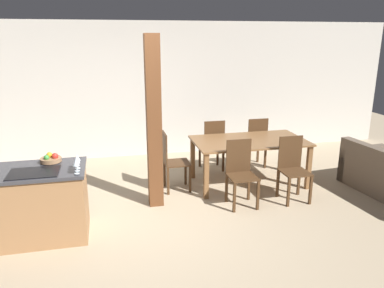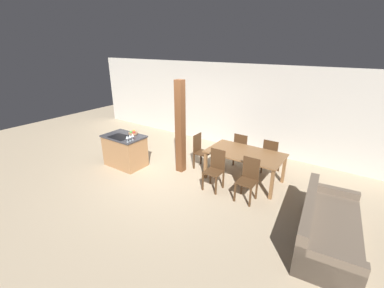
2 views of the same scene
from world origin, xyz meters
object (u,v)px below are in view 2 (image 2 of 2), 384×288
Objects in this scene: wine_glass_far at (132,135)px; wine_glass_middle at (130,136)px; dining_chair_near_right at (248,179)px; dining_chair_near_left at (215,169)px; fruit_bowl at (133,133)px; kitchen_island at (125,150)px; couch at (327,229)px; dining_chair_far_right at (271,156)px; dining_chair_far_left at (241,149)px; dining_chair_head_end at (201,151)px; timber_post at (180,128)px; wine_glass_near at (127,137)px; dining_table at (245,156)px.

wine_glass_middle is at bearing -90.00° from wine_glass_far.
dining_chair_near_left is at bearing 180.00° from dining_chair_near_right.
fruit_bowl is at bearing 135.69° from wine_glass_far.
couch is at bearing -1.40° from kitchen_island.
dining_chair_far_right is at bearing 90.00° from dining_chair_near_right.
wine_glass_middle is 3.06m from dining_chair_far_left.
dining_chair_near_right is at bearing 0.00° from dining_chair_near_left.
timber_post is at bearing 144.69° from dining_chair_head_end.
dining_chair_near_right and dining_chair_far_left have the same top height.
wine_glass_far is 0.08× the size of couch.
wine_glass_near is at bearing 43.71° from dining_chair_far_left.
kitchen_island is 1.18× the size of dining_chair_near_right.
wine_glass_near is 0.18× the size of dining_chair_head_end.
fruit_bowl is at bearing 117.38° from dining_chair_head_end.
timber_post is at bearing 172.43° from dining_chair_near_right.
couch is (2.09, -1.22, -0.40)m from dining_table.
dining_chair_near_left is at bearing 16.19° from wine_glass_near.
wine_glass_near is at bearing -152.29° from dining_table.
wine_glass_middle is (0.49, -0.21, 0.58)m from kitchen_island.
wine_glass_near reaches higher than kitchen_island.
dining_table is at bearing 19.20° from kitchen_island.
wine_glass_far is at bearing -13.26° from kitchen_island.
wine_glass_near is 1.38m from timber_post.
dining_chair_far_left is (2.57, 1.61, -0.43)m from fruit_bowl.
wine_glass_near and wine_glass_far have the same top height.
wine_glass_near reaches higher than dining_chair_far_right.
dining_chair_head_end is at bearing 64.14° from couch.
couch is (1.67, -1.96, -0.24)m from dining_chair_far_right.
fruit_bowl is (0.15, 0.22, 0.49)m from kitchen_island.
timber_post is (1.01, 0.83, 0.20)m from wine_glass_middle.
fruit_bowl is 5.12m from couch.
fruit_bowl reaches higher than dining_chair_far_left.
dining_chair_far_right is 2.58m from couch.
wine_glass_near is 3.76m from dining_chair_far_right.
dining_chair_near_left is 0.83m from dining_chair_near_right.
wine_glass_near reaches higher than dining_chair_near_right.
dining_chair_near_right and dining_chair_far_right have the same top height.
dining_chair_near_right is at bearing 119.25° from dining_chair_far_left.
dining_table is 1.91× the size of dining_chair_head_end.
wine_glass_middle is 1.00× the size of wine_glass_far.
wine_glass_far reaches higher than dining_chair_near_right.
fruit_bowl is 0.27× the size of dining_chair_head_end.
dining_table is 1.91× the size of dining_chair_far_right.
timber_post is at bearing -163.97° from dining_table.
dining_chair_near_left is at bearing 7.32° from kitchen_island.
wine_glass_near is at bearing 135.96° from dining_chair_head_end.
dining_chair_near_right is at bearing 68.02° from couch.
dining_chair_far_left and dining_chair_head_end have the same top height.
dining_chair_far_right is at bearing 30.59° from timber_post.
dining_table is 1.91× the size of dining_chair_far_left.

